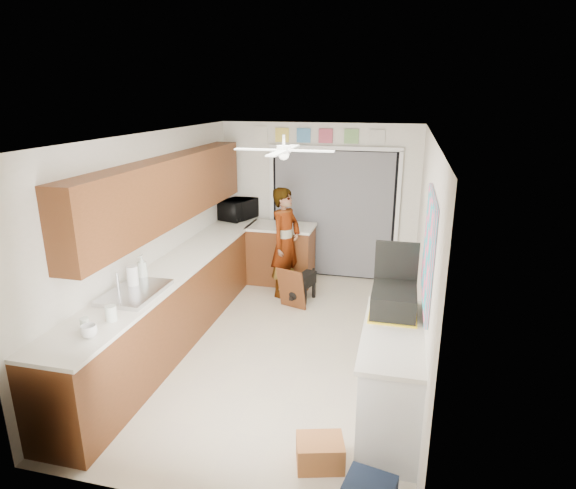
# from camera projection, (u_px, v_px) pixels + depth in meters

# --- Properties ---
(floor) EXTENTS (5.00, 5.00, 0.00)m
(floor) POSITION_uv_depth(u_px,v_px,m) (280.00, 343.00, 5.89)
(floor) COLOR #C3B39C
(floor) RESTS_ON ground
(ceiling) EXTENTS (5.00, 5.00, 0.00)m
(ceiling) POSITION_uv_depth(u_px,v_px,m) (279.00, 135.00, 5.15)
(ceiling) COLOR white
(ceiling) RESTS_ON ground
(wall_back) EXTENTS (3.20, 0.00, 3.20)m
(wall_back) POSITION_uv_depth(u_px,v_px,m) (318.00, 201.00, 7.84)
(wall_back) COLOR white
(wall_back) RESTS_ON ground
(wall_front) EXTENTS (3.20, 0.00, 3.20)m
(wall_front) POSITION_uv_depth(u_px,v_px,m) (185.00, 356.00, 3.20)
(wall_front) COLOR white
(wall_front) RESTS_ON ground
(wall_left) EXTENTS (0.00, 5.00, 5.00)m
(wall_left) POSITION_uv_depth(u_px,v_px,m) (153.00, 237.00, 5.88)
(wall_left) COLOR white
(wall_left) RESTS_ON ground
(wall_right) EXTENTS (0.00, 5.00, 5.00)m
(wall_right) POSITION_uv_depth(u_px,v_px,m) (424.00, 257.00, 5.16)
(wall_right) COLOR white
(wall_right) RESTS_ON ground
(left_base_cabinets) EXTENTS (0.60, 4.80, 0.90)m
(left_base_cabinets) POSITION_uv_depth(u_px,v_px,m) (180.00, 299.00, 6.05)
(left_base_cabinets) COLOR brown
(left_base_cabinets) RESTS_ON floor
(left_countertop) EXTENTS (0.62, 4.80, 0.04)m
(left_countertop) POSITION_uv_depth(u_px,v_px,m) (178.00, 264.00, 5.91)
(left_countertop) COLOR white
(left_countertop) RESTS_ON left_base_cabinets
(upper_cabinets) EXTENTS (0.32, 4.00, 0.80)m
(upper_cabinets) POSITION_uv_depth(u_px,v_px,m) (170.00, 190.00, 5.86)
(upper_cabinets) COLOR brown
(upper_cabinets) RESTS_ON wall_left
(sink_basin) EXTENTS (0.50, 0.76, 0.06)m
(sink_basin) POSITION_uv_depth(u_px,v_px,m) (135.00, 293.00, 4.97)
(sink_basin) COLOR silver
(sink_basin) RESTS_ON left_countertop
(faucet) EXTENTS (0.03, 0.03, 0.22)m
(faucet) POSITION_uv_depth(u_px,v_px,m) (118.00, 283.00, 4.98)
(faucet) COLOR silver
(faucet) RESTS_ON left_countertop
(peninsula_base) EXTENTS (1.00, 0.60, 0.90)m
(peninsula_base) POSITION_uv_depth(u_px,v_px,m) (281.00, 255.00, 7.73)
(peninsula_base) COLOR brown
(peninsula_base) RESTS_ON floor
(peninsula_top) EXTENTS (1.04, 0.64, 0.04)m
(peninsula_top) POSITION_uv_depth(u_px,v_px,m) (281.00, 227.00, 7.58)
(peninsula_top) COLOR white
(peninsula_top) RESTS_ON peninsula_base
(back_opening_recess) EXTENTS (2.00, 0.06, 2.10)m
(back_opening_recess) POSITION_uv_depth(u_px,v_px,m) (333.00, 215.00, 7.81)
(back_opening_recess) COLOR black
(back_opening_recess) RESTS_ON wall_back
(curtain_panel) EXTENTS (1.90, 0.03, 2.05)m
(curtain_panel) POSITION_uv_depth(u_px,v_px,m) (333.00, 215.00, 7.78)
(curtain_panel) COLOR slate
(curtain_panel) RESTS_ON wall_back
(door_trim_left) EXTENTS (0.06, 0.04, 2.10)m
(door_trim_left) POSITION_uv_depth(u_px,v_px,m) (272.00, 212.00, 8.01)
(door_trim_left) COLOR white
(door_trim_left) RESTS_ON wall_back
(door_trim_right) EXTENTS (0.06, 0.04, 2.10)m
(door_trim_right) POSITION_uv_depth(u_px,v_px,m) (397.00, 219.00, 7.56)
(door_trim_right) COLOR white
(door_trim_right) RESTS_ON wall_back
(door_trim_head) EXTENTS (2.10, 0.04, 0.06)m
(door_trim_head) POSITION_uv_depth(u_px,v_px,m) (335.00, 148.00, 7.47)
(door_trim_head) COLOR white
(door_trim_head) RESTS_ON wall_back
(header_frame_0) EXTENTS (0.22, 0.02, 0.22)m
(header_frame_0) POSITION_uv_depth(u_px,v_px,m) (282.00, 135.00, 7.63)
(header_frame_0) COLOR #F2D950
(header_frame_0) RESTS_ON wall_back
(header_frame_1) EXTENTS (0.22, 0.02, 0.22)m
(header_frame_1) POSITION_uv_depth(u_px,v_px,m) (304.00, 135.00, 7.55)
(header_frame_1) COLOR #498CC5
(header_frame_1) RESTS_ON wall_back
(header_frame_2) EXTENTS (0.22, 0.02, 0.22)m
(header_frame_2) POSITION_uv_depth(u_px,v_px,m) (326.00, 136.00, 7.47)
(header_frame_2) COLOR #BF475E
(header_frame_2) RESTS_ON wall_back
(header_frame_3) EXTENTS (0.22, 0.02, 0.22)m
(header_frame_3) POSITION_uv_depth(u_px,v_px,m) (351.00, 136.00, 7.38)
(header_frame_3) COLOR #75A860
(header_frame_3) RESTS_ON wall_back
(header_frame_4) EXTENTS (0.22, 0.02, 0.22)m
(header_frame_4) POSITION_uv_depth(u_px,v_px,m) (378.00, 137.00, 7.29)
(header_frame_4) COLOR silver
(header_frame_4) RESTS_ON wall_back
(route66_sign) EXTENTS (0.22, 0.02, 0.26)m
(route66_sign) POSITION_uv_depth(u_px,v_px,m) (261.00, 135.00, 7.71)
(route66_sign) COLOR silver
(route66_sign) RESTS_ON wall_back
(right_counter_base) EXTENTS (0.50, 1.40, 0.90)m
(right_counter_base) POSITION_uv_depth(u_px,v_px,m) (391.00, 380.00, 4.34)
(right_counter_base) COLOR white
(right_counter_base) RESTS_ON floor
(right_counter_top) EXTENTS (0.54, 1.44, 0.04)m
(right_counter_top) POSITION_uv_depth(u_px,v_px,m) (394.00, 333.00, 4.20)
(right_counter_top) COLOR white
(right_counter_top) RESTS_ON right_counter_base
(abstract_painting) EXTENTS (0.03, 1.15, 0.95)m
(abstract_painting) POSITION_uv_depth(u_px,v_px,m) (428.00, 249.00, 4.12)
(abstract_painting) COLOR #FF5D93
(abstract_painting) RESTS_ON wall_right
(ceiling_fan) EXTENTS (1.14, 1.14, 0.24)m
(ceiling_fan) POSITION_uv_depth(u_px,v_px,m) (284.00, 150.00, 5.38)
(ceiling_fan) COLOR white
(ceiling_fan) RESTS_ON ceiling
(microwave) EXTENTS (0.57, 0.69, 0.33)m
(microwave) POSITION_uv_depth(u_px,v_px,m) (238.00, 209.00, 7.94)
(microwave) COLOR black
(microwave) RESTS_ON left_countertop
(soap_bottle) EXTENTS (0.14, 0.14, 0.29)m
(soap_bottle) POSITION_uv_depth(u_px,v_px,m) (142.00, 268.00, 5.31)
(soap_bottle) COLOR silver
(soap_bottle) RESTS_ON left_countertop
(cup) EXTENTS (0.18, 0.18, 0.11)m
(cup) POSITION_uv_depth(u_px,v_px,m) (89.00, 331.00, 4.08)
(cup) COLOR white
(cup) RESTS_ON left_countertop
(jar_a) EXTENTS (0.14, 0.14, 0.14)m
(jar_a) POSITION_uv_depth(u_px,v_px,m) (111.00, 313.00, 4.38)
(jar_a) COLOR silver
(jar_a) RESTS_ON left_countertop
(jar_b) EXTENTS (0.09, 0.09, 0.12)m
(jar_b) POSITION_uv_depth(u_px,v_px,m) (85.00, 324.00, 4.20)
(jar_b) COLOR silver
(jar_b) RESTS_ON left_countertop
(paper_towel_roll) EXTENTS (0.12, 0.12, 0.25)m
(paper_towel_roll) POSITION_uv_depth(u_px,v_px,m) (133.00, 278.00, 5.08)
(paper_towel_roll) COLOR white
(paper_towel_roll) RESTS_ON left_countertop
(suitcase) EXTENTS (0.41, 0.55, 0.23)m
(suitcase) POSITION_uv_depth(u_px,v_px,m) (394.00, 301.00, 4.52)
(suitcase) COLOR black
(suitcase) RESTS_ON right_counter_top
(suitcase_rim) EXTENTS (0.44, 0.58, 0.02)m
(suitcase_rim) POSITION_uv_depth(u_px,v_px,m) (393.00, 312.00, 4.55)
(suitcase_rim) COLOR yellow
(suitcase_rim) RESTS_ON suitcase
(suitcase_lid) EXTENTS (0.42, 0.03, 0.50)m
(suitcase_lid) POSITION_uv_depth(u_px,v_px,m) (396.00, 266.00, 4.72)
(suitcase_lid) COLOR black
(suitcase_lid) RESTS_ON suitcase
(cardboard_box) EXTENTS (0.44, 0.38, 0.24)m
(cardboard_box) POSITION_uv_depth(u_px,v_px,m) (320.00, 453.00, 3.93)
(cardboard_box) COLOR #B9673A
(cardboard_box) RESTS_ON floor
(cabinet_door_panel) EXTENTS (0.43, 0.27, 0.60)m
(cabinet_door_panel) POSITION_uv_depth(u_px,v_px,m) (291.00, 289.00, 6.75)
(cabinet_door_panel) COLOR brown
(cabinet_door_panel) RESTS_ON floor
(man) EXTENTS (0.57, 0.70, 1.64)m
(man) POSITION_uv_depth(u_px,v_px,m) (285.00, 242.00, 7.12)
(man) COLOR white
(man) RESTS_ON floor
(dog) EXTENTS (0.40, 0.63, 0.46)m
(dog) POSITION_uv_depth(u_px,v_px,m) (305.00, 285.00, 7.07)
(dog) COLOR black
(dog) RESTS_ON floor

